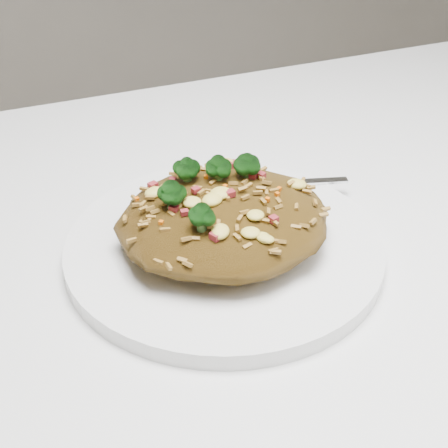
{
  "coord_description": "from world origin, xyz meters",
  "views": [
    {
      "loc": [
        -0.26,
        -0.34,
        1.06
      ],
      "look_at": [
        -0.1,
        0.04,
        0.78
      ],
      "focal_mm": 50.0,
      "sensor_mm": 36.0,
      "label": 1
    }
  ],
  "objects": [
    {
      "name": "dining_table",
      "position": [
        0.0,
        0.0,
        0.66
      ],
      "size": [
        1.2,
        0.8,
        0.75
      ],
      "color": "white",
      "rests_on": "ground"
    },
    {
      "name": "plate",
      "position": [
        -0.1,
        0.04,
        0.76
      ],
      "size": [
        0.26,
        0.26,
        0.01
      ],
      "primitive_type": "cylinder",
      "color": "white",
      "rests_on": "dining_table"
    },
    {
      "name": "fried_rice",
      "position": [
        -0.1,
        0.04,
        0.79
      ],
      "size": [
        0.17,
        0.15,
        0.06
      ],
      "color": "brown",
      "rests_on": "plate"
    },
    {
      "name": "fork",
      "position": [
        -0.03,
        0.1,
        0.77
      ],
      "size": [
        0.16,
        0.06,
        0.0
      ],
      "rotation": [
        0.0,
        0.0,
        -0.3
      ],
      "color": "silver",
      "rests_on": "plate"
    }
  ]
}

